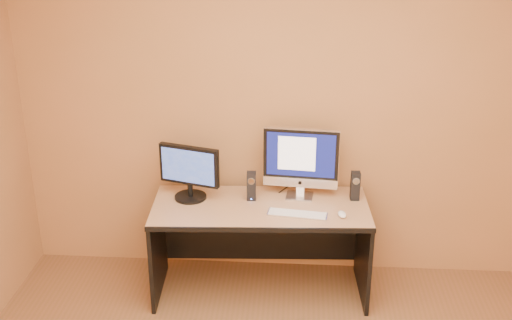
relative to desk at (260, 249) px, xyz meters
name	(u,v)px	position (x,y,z in m)	size (l,w,h in m)	color
walls	(291,249)	(0.23, -1.62, 0.96)	(4.00, 4.00, 2.60)	#A36A41
desk	(260,249)	(0.00, 0.00, 0.00)	(1.49, 0.65, 0.69)	tan
imac	(300,163)	(0.27, 0.16, 0.60)	(0.53, 0.20, 0.51)	silver
second_monitor	(190,173)	(-0.50, 0.09, 0.54)	(0.45, 0.22, 0.39)	black
speaker_left	(251,186)	(-0.07, 0.10, 0.45)	(0.06, 0.07, 0.20)	black
speaker_right	(355,186)	(0.65, 0.15, 0.45)	(0.06, 0.07, 0.20)	black
keyboard	(297,214)	(0.25, -0.12, 0.35)	(0.40, 0.11, 0.02)	silver
mouse	(342,214)	(0.55, -0.12, 0.36)	(0.05, 0.10, 0.03)	silver
cable_a	(299,189)	(0.26, 0.29, 0.35)	(0.01, 0.01, 0.20)	black
cable_b	(285,188)	(0.16, 0.29, 0.35)	(0.01, 0.01, 0.17)	black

